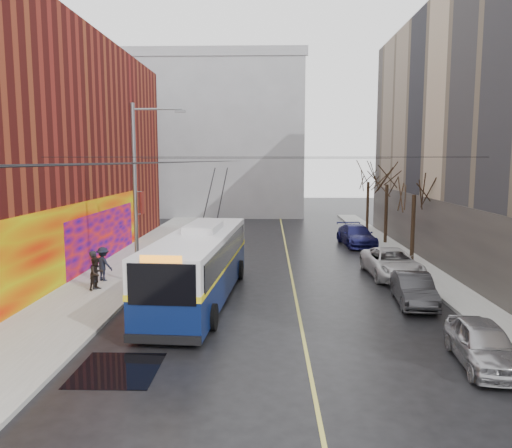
{
  "coord_description": "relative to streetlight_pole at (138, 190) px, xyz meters",
  "views": [
    {
      "loc": [
        0.26,
        -14.2,
        6.28
      ],
      "look_at": [
        -0.39,
        10.52,
        3.11
      ],
      "focal_mm": 35.0,
      "sensor_mm": 36.0,
      "label": 1
    }
  ],
  "objects": [
    {
      "name": "parked_car_a",
      "position": [
        12.99,
        -9.34,
        -4.16
      ],
      "size": [
        1.95,
        4.14,
        1.37
      ],
      "primitive_type": "imported",
      "rotation": [
        0.0,
        0.0,
        -0.08
      ],
      "color": "#A09FA4",
      "rests_on": "ground"
    },
    {
      "name": "streetlight_pole",
      "position": [
        0.0,
        0.0,
        0.0
      ],
      "size": [
        2.65,
        0.6,
        9.0
      ],
      "color": "slate",
      "rests_on": "ground"
    },
    {
      "name": "pedestrian_c",
      "position": [
        -2.06,
        0.56,
        -3.83
      ],
      "size": [
        1.29,
        1.1,
        1.74
      ],
      "primitive_type": "imported",
      "rotation": [
        0.0,
        0.0,
        2.65
      ],
      "color": "black",
      "rests_on": "sidewalk_left"
    },
    {
      "name": "ground",
      "position": [
        6.14,
        -10.0,
        -4.85
      ],
      "size": [
        140.0,
        140.0,
        0.0
      ],
      "primitive_type": "plane",
      "color": "black",
      "rests_on": "ground"
    },
    {
      "name": "tree_near",
      "position": [
        15.14,
        6.0,
        0.13
      ],
      "size": [
        3.2,
        3.2,
        6.4
      ],
      "color": "black",
      "rests_on": "ground"
    },
    {
      "name": "trolleybus",
      "position": [
        3.28,
        -2.26,
        -3.22
      ],
      "size": [
        3.52,
        12.51,
        5.87
      ],
      "rotation": [
        0.0,
        0.0,
        -0.07
      ],
      "color": "#091644",
      "rests_on": "ground"
    },
    {
      "name": "lane_line",
      "position": [
        7.64,
        4.0,
        -4.84
      ],
      "size": [
        0.12,
        50.0,
        0.01
      ],
      "primitive_type": "cube",
      "color": "#BFB74C",
      "rests_on": "ground"
    },
    {
      "name": "sidewalk_right",
      "position": [
        15.14,
        2.0,
        -4.77
      ],
      "size": [
        2.0,
        60.0,
        0.15
      ],
      "primitive_type": "cube",
      "color": "gray",
      "rests_on": "ground"
    },
    {
      "name": "pedestrian_b",
      "position": [
        -1.79,
        -1.22,
        -3.91
      ],
      "size": [
        0.91,
        0.96,
        1.58
      ],
      "primitive_type": "imported",
      "rotation": [
        0.0,
        0.0,
        1.02
      ],
      "color": "black",
      "rests_on": "sidewalk_left"
    },
    {
      "name": "tree_far",
      "position": [
        15.14,
        20.0,
        0.3
      ],
      "size": [
        3.2,
        3.2,
        6.57
      ],
      "color": "black",
      "rests_on": "ground"
    },
    {
      "name": "pigeons_flying",
      "position": [
        4.28,
        0.14,
        1.77
      ],
      "size": [
        4.03,
        4.58,
        0.86
      ],
      "color": "slate"
    },
    {
      "name": "catenary_wires",
      "position": [
        3.6,
        4.77,
        1.4
      ],
      "size": [
        18.0,
        60.0,
        0.22
      ],
      "color": "black"
    },
    {
      "name": "tree_mid",
      "position": [
        15.14,
        13.0,
        0.41
      ],
      "size": [
        3.2,
        3.2,
        6.68
      ],
      "color": "black",
      "rests_on": "ground"
    },
    {
      "name": "parked_car_c",
      "position": [
        13.05,
        2.42,
        -4.09
      ],
      "size": [
        2.69,
        5.5,
        1.5
      ],
      "primitive_type": "imported",
      "rotation": [
        0.0,
        0.0,
        0.04
      ],
      "color": "silver",
      "rests_on": "ground"
    },
    {
      "name": "sidewalk_left",
      "position": [
        -1.86,
        2.0,
        -4.77
      ],
      "size": [
        4.0,
        60.0,
        0.15
      ],
      "primitive_type": "cube",
      "color": "gray",
      "rests_on": "ground"
    },
    {
      "name": "pedestrian_a",
      "position": [
        -1.94,
        -1.03,
        -3.78
      ],
      "size": [
        0.57,
        0.74,
        1.84
      ],
      "primitive_type": "imported",
      "rotation": [
        0.0,
        0.0,
        1.78
      ],
      "color": "black",
      "rests_on": "sidewalk_left"
    },
    {
      "name": "parked_car_b",
      "position": [
        12.73,
        -2.85,
        -4.17
      ],
      "size": [
        1.78,
        4.23,
        1.36
      ],
      "primitive_type": "imported",
      "rotation": [
        0.0,
        0.0,
        -0.08
      ],
      "color": "#28282A",
      "rests_on": "ground"
    },
    {
      "name": "building_far",
      "position": [
        0.14,
        34.99,
        4.17
      ],
      "size": [
        20.5,
        12.1,
        18.0
      ],
      "color": "gray",
      "rests_on": "ground"
    },
    {
      "name": "parked_car_d",
      "position": [
        12.86,
        12.35,
        -4.09
      ],
      "size": [
        2.6,
        5.41,
        1.52
      ],
      "primitive_type": "imported",
      "rotation": [
        0.0,
        0.0,
        0.09
      ],
      "color": "#181954",
      "rests_on": "ground"
    },
    {
      "name": "following_car",
      "position": [
        3.2,
        7.67,
        -4.08
      ],
      "size": [
        2.28,
        4.66,
        1.53
      ],
      "primitive_type": "imported",
      "rotation": [
        0.0,
        0.0,
        -0.11
      ],
      "color": "#AFAFB4",
      "rests_on": "ground"
    },
    {
      "name": "puddle",
      "position": [
        1.84,
        -9.99,
        -4.84
      ],
      "size": [
        2.46,
        2.68,
        0.01
      ],
      "primitive_type": "cube",
      "color": "black",
      "rests_on": "ground"
    }
  ]
}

